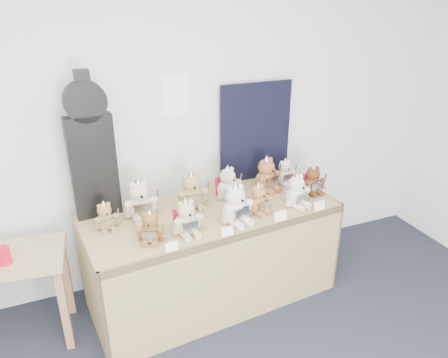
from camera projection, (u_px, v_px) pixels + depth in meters
name	position (u px, v px, depth m)	size (l,w,h in m)	color
room_shell	(176.00, 96.00, 3.23)	(6.00, 6.00, 6.00)	silver
display_table	(216.00, 234.00, 3.20)	(1.91, 0.93, 0.77)	#977F4C
side_table	(2.00, 274.00, 2.85)	(0.85, 0.54, 0.67)	#A28157
guitar_case	(91.00, 149.00, 2.92)	(0.32, 0.11, 1.02)	black
navy_board	(255.00, 132.00, 3.54)	(0.61, 0.02, 0.81)	black
red_cup	(4.00, 256.00, 2.72)	(0.09, 0.09, 0.11)	red
teddy_front_far_left	(150.00, 228.00, 2.77)	(0.19, 0.19, 0.24)	brown
teddy_front_left	(186.00, 219.00, 2.85)	(0.23, 0.20, 0.28)	#C4AF8A
teddy_front_centre	(236.00, 206.00, 2.98)	(0.26, 0.24, 0.31)	white
teddy_front_right	(259.00, 200.00, 3.12)	(0.21, 0.19, 0.25)	#A5693E
teddy_front_far_right	(297.00, 192.00, 3.21)	(0.23, 0.21, 0.28)	white
teddy_front_end	(313.00, 181.00, 3.41)	(0.20, 0.17, 0.25)	#56301D
teddy_back_left	(140.00, 201.00, 3.04)	(0.26, 0.21, 0.32)	beige
teddy_back_centre_left	(192.00, 192.00, 3.18)	(0.25, 0.20, 0.31)	#9F844F
teddy_back_centre_right	(228.00, 185.00, 3.32)	(0.23, 0.22, 0.28)	silver
teddy_back_right	(267.00, 176.00, 3.45)	(0.26, 0.24, 0.31)	brown
teddy_back_end	(285.00, 173.00, 3.57)	(0.19, 0.16, 0.23)	silver
teddy_back_far_left	(105.00, 217.00, 2.91)	(0.18, 0.16, 0.22)	olive
entry_card_a	(172.00, 247.00, 2.69)	(0.08, 0.00, 0.06)	white
entry_card_b	(227.00, 232.00, 2.85)	(0.08, 0.00, 0.06)	white
entry_card_c	(280.00, 216.00, 3.03)	(0.10, 0.00, 0.07)	white
entry_card_d	(319.00, 206.00, 3.17)	(0.09, 0.00, 0.07)	white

